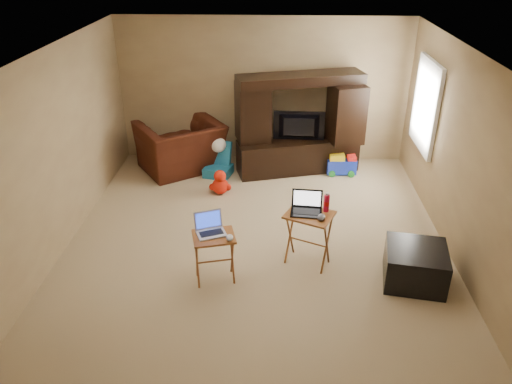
{
  "coord_description": "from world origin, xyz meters",
  "views": [
    {
      "loc": [
        0.24,
        -5.73,
        3.68
      ],
      "look_at": [
        0.0,
        -0.2,
        0.8
      ],
      "focal_mm": 35.0,
      "sensor_mm": 36.0,
      "label": 1
    }
  ],
  "objects_px": {
    "tray_table_left": "(215,258)",
    "mouse_left": "(230,238)",
    "tray_table_right": "(308,239)",
    "television": "(299,127)",
    "mouse_right": "(321,217)",
    "laptop_left": "(211,225)",
    "recliner": "(181,147)",
    "plush_toy": "(220,182)",
    "push_toy": "(341,163)",
    "laptop_right": "(307,204)",
    "child_rocker": "(218,160)",
    "water_bottle": "(326,203)",
    "entertainment_center": "(299,124)",
    "ottoman": "(415,265)"
  },
  "relations": [
    {
      "from": "tray_table_left",
      "to": "tray_table_right",
      "type": "distance_m",
      "value": 1.18
    },
    {
      "from": "push_toy",
      "to": "television",
      "type": "bearing_deg",
      "value": 173.55
    },
    {
      "from": "tray_table_left",
      "to": "laptop_right",
      "type": "relative_size",
      "value": 1.68
    },
    {
      "from": "entertainment_center",
      "to": "child_rocker",
      "type": "distance_m",
      "value": 1.48
    },
    {
      "from": "mouse_right",
      "to": "laptop_right",
      "type": "bearing_deg",
      "value": 140.53
    },
    {
      "from": "television",
      "to": "mouse_left",
      "type": "distance_m",
      "value": 3.29
    },
    {
      "from": "laptop_right",
      "to": "television",
      "type": "bearing_deg",
      "value": 95.21
    },
    {
      "from": "plush_toy",
      "to": "mouse_left",
      "type": "relative_size",
      "value": 3.21
    },
    {
      "from": "tray_table_left",
      "to": "water_bottle",
      "type": "relative_size",
      "value": 2.85
    },
    {
      "from": "mouse_left",
      "to": "television",
      "type": "bearing_deg",
      "value": 74.51
    },
    {
      "from": "plush_toy",
      "to": "television",
      "type": "bearing_deg",
      "value": 35.22
    },
    {
      "from": "plush_toy",
      "to": "mouse_left",
      "type": "bearing_deg",
      "value": -80.9
    },
    {
      "from": "child_rocker",
      "to": "plush_toy",
      "type": "distance_m",
      "value": 0.68
    },
    {
      "from": "laptop_right",
      "to": "water_bottle",
      "type": "bearing_deg",
      "value": 19.26
    },
    {
      "from": "plush_toy",
      "to": "tray_table_left",
      "type": "height_order",
      "value": "tray_table_left"
    },
    {
      "from": "entertainment_center",
      "to": "child_rocker",
      "type": "bearing_deg",
      "value": 175.3
    },
    {
      "from": "recliner",
      "to": "water_bottle",
      "type": "relative_size",
      "value": 6.0
    },
    {
      "from": "plush_toy",
      "to": "laptop_right",
      "type": "height_order",
      "value": "laptop_right"
    },
    {
      "from": "television",
      "to": "child_rocker",
      "type": "height_order",
      "value": "television"
    },
    {
      "from": "tray_table_left",
      "to": "laptop_right",
      "type": "xyz_separation_m",
      "value": [
        1.07,
        0.41,
        0.52
      ]
    },
    {
      "from": "tray_table_left",
      "to": "mouse_right",
      "type": "distance_m",
      "value": 1.34
    },
    {
      "from": "television",
      "to": "mouse_right",
      "type": "distance_m",
      "value": 2.83
    },
    {
      "from": "child_rocker",
      "to": "mouse_right",
      "type": "distance_m",
      "value": 3.06
    },
    {
      "from": "plush_toy",
      "to": "laptop_left",
      "type": "xyz_separation_m",
      "value": [
        0.15,
        -2.19,
        0.54
      ]
    },
    {
      "from": "plush_toy",
      "to": "tray_table_right",
      "type": "relative_size",
      "value": 0.57
    },
    {
      "from": "tray_table_right",
      "to": "mouse_right",
      "type": "xyz_separation_m",
      "value": [
        0.13,
        -0.12,
        0.38
      ]
    },
    {
      "from": "tray_table_right",
      "to": "mouse_right",
      "type": "bearing_deg",
      "value": -17.98
    },
    {
      "from": "tray_table_left",
      "to": "recliner",
      "type": "bearing_deg",
      "value": 92.95
    },
    {
      "from": "plush_toy",
      "to": "child_rocker",
      "type": "bearing_deg",
      "value": 99.12
    },
    {
      "from": "laptop_right",
      "to": "tray_table_left",
      "type": "bearing_deg",
      "value": -153.6
    },
    {
      "from": "plush_toy",
      "to": "ottoman",
      "type": "height_order",
      "value": "ottoman"
    },
    {
      "from": "push_toy",
      "to": "tray_table_right",
      "type": "height_order",
      "value": "tray_table_right"
    },
    {
      "from": "mouse_left",
      "to": "tray_table_right",
      "type": "bearing_deg",
      "value": 26.81
    },
    {
      "from": "push_toy",
      "to": "laptop_right",
      "type": "height_order",
      "value": "laptop_right"
    },
    {
      "from": "recliner",
      "to": "laptop_right",
      "type": "bearing_deg",
      "value": 92.09
    },
    {
      "from": "television",
      "to": "ottoman",
      "type": "relative_size",
      "value": 1.24
    },
    {
      "from": "television",
      "to": "tray_table_left",
      "type": "relative_size",
      "value": 1.39
    },
    {
      "from": "push_toy",
      "to": "laptop_right",
      "type": "distance_m",
      "value": 2.81
    },
    {
      "from": "laptop_left",
      "to": "plush_toy",
      "type": "bearing_deg",
      "value": 71.91
    },
    {
      "from": "tray_table_left",
      "to": "mouse_left",
      "type": "xyz_separation_m",
      "value": [
        0.19,
        -0.07,
        0.33
      ]
    },
    {
      "from": "tray_table_right",
      "to": "laptop_left",
      "type": "height_order",
      "value": "laptop_left"
    },
    {
      "from": "child_rocker",
      "to": "tray_table_right",
      "type": "relative_size",
      "value": 0.81
    },
    {
      "from": "water_bottle",
      "to": "laptop_right",
      "type": "bearing_deg",
      "value": -165.96
    },
    {
      "from": "television",
      "to": "tray_table_right",
      "type": "height_order",
      "value": "television"
    },
    {
      "from": "plush_toy",
      "to": "recliner",
      "type": "bearing_deg",
      "value": 130.78
    },
    {
      "from": "television",
      "to": "water_bottle",
      "type": "bearing_deg",
      "value": 96.99
    },
    {
      "from": "tray_table_left",
      "to": "entertainment_center",
      "type": "bearing_deg",
      "value": 57.37
    },
    {
      "from": "ottoman",
      "to": "tray_table_left",
      "type": "relative_size",
      "value": 1.12
    },
    {
      "from": "recliner",
      "to": "plush_toy",
      "type": "bearing_deg",
      "value": 96.16
    },
    {
      "from": "child_rocker",
      "to": "mouse_right",
      "type": "height_order",
      "value": "mouse_right"
    }
  ]
}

